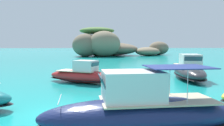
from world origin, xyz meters
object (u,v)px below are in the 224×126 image
islet_large (101,46)px  motorboat_charcoal (189,71)px  motorboat_navy (142,112)px  islet_small (153,50)px  dinghy_tender (151,91)px  motorboat_red (83,75)px

islet_large → motorboat_charcoal: 52.90m
motorboat_navy → motorboat_charcoal: bearing=62.5°
islet_small → dinghy_tender: islet_small is taller
islet_small → dinghy_tender: size_ratio=5.71×
islet_small → motorboat_red: (-20.66, -57.65, -1.03)m
motorboat_red → motorboat_navy: 14.52m
dinghy_tender → islet_small: bearing=76.8°
motorboat_red → dinghy_tender: motorboat_red is taller
dinghy_tender → motorboat_charcoal: bearing=51.7°
motorboat_red → dinghy_tender: 8.16m
islet_large → motorboat_red: size_ratio=3.09×
motorboat_red → motorboat_navy: size_ratio=0.83×
motorboat_charcoal → motorboat_red: motorboat_charcoal is taller
motorboat_red → dinghy_tender: size_ratio=2.80×
motorboat_red → dinghy_tender: bearing=-44.1°
islet_small → motorboat_red: bearing=-109.7°
islet_small → motorboat_navy: size_ratio=1.69×
islet_large → motorboat_charcoal: size_ratio=2.50×
islet_large → motorboat_red: islet_large is taller
dinghy_tender → islet_large: bearing=93.3°
islet_large → motorboat_red: bearing=-92.6°
islet_small → motorboat_charcoal: size_ratio=1.65×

